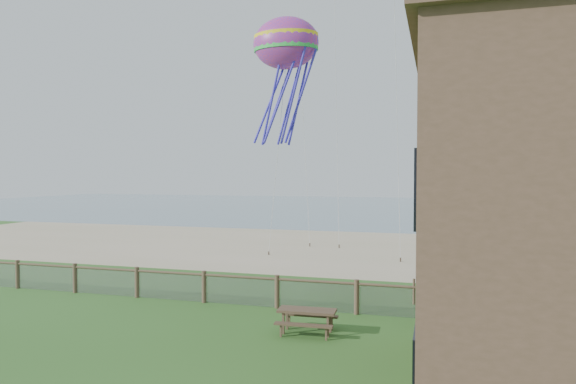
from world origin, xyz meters
The scene contains 6 objects.
ground centered at (0.00, 0.00, 0.00)m, with size 160.00×160.00×0.00m, color #2D551D.
sand_beach centered at (0.00, 22.00, 0.00)m, with size 72.00×20.00×0.02m, color tan.
ocean centered at (0.00, 66.00, 0.00)m, with size 160.00×68.00×0.02m, color slate.
chainlink_fence centered at (0.00, 6.00, 0.55)m, with size 36.20×0.20×1.25m, color #4D3D2B, non-canonical shape.
picnic_table centered at (1.82, 3.37, 0.38)m, with size 1.82×1.38×0.77m, color brown, non-canonical shape.
octopus_kite centered at (-2.29, 14.94, 10.31)m, with size 3.62×2.55×7.44m, color #FA3927, non-canonical shape.
Camera 1 is at (5.73, -12.25, 5.04)m, focal length 32.00 mm.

